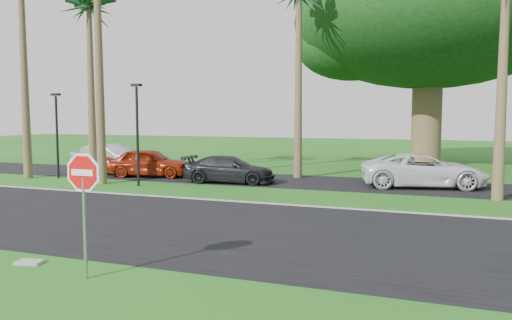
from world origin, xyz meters
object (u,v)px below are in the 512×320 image
object	(u,v)px
car_silver	(113,160)
car_minivan	(424,171)
car_red	(149,163)
stop_sign_near	(84,189)
car_dark	(229,170)

from	to	relation	value
car_silver	car_minivan	bearing A→B (deg)	-79.52
car_red	stop_sign_near	bearing A→B (deg)	-163.86
car_minivan	car_silver	bearing A→B (deg)	79.50
car_silver	car_minivan	world-z (taller)	car_silver
stop_sign_near	car_red	bearing A→B (deg)	118.40
stop_sign_near	car_silver	world-z (taller)	stop_sign_near
car_silver	car_dark	bearing A→B (deg)	-89.69
car_dark	car_minivan	distance (m)	8.90
car_red	car_dark	world-z (taller)	car_red
stop_sign_near	car_minivan	xyz separation A→B (m)	(5.74, 15.56, -1.02)
car_dark	car_silver	bearing A→B (deg)	76.40
stop_sign_near	car_silver	distance (m)	18.23
car_dark	car_minivan	xyz separation A→B (m)	(8.74, 1.67, 0.12)
stop_sign_near	car_minivan	distance (m)	16.61
car_silver	car_red	bearing A→B (deg)	-89.53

